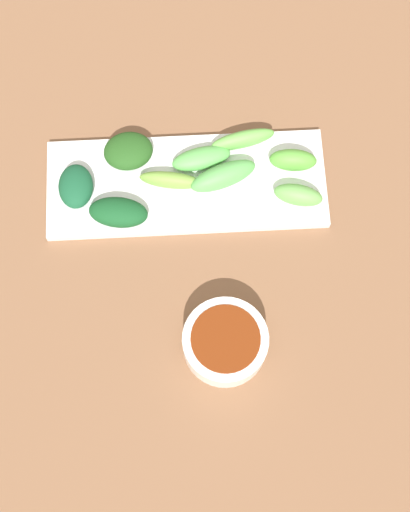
{
  "coord_description": "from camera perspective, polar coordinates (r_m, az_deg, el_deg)",
  "views": [
    {
      "loc": [
        -0.32,
        0.02,
        0.93
      ],
      "look_at": [
        -0.03,
        0.01,
        0.05
      ],
      "focal_mm": 52.95,
      "sensor_mm": 36.0,
      "label": 1
    }
  ],
  "objects": [
    {
      "name": "tabletop",
      "position": [
        0.98,
        0.46,
        1.09
      ],
      "size": [
        2.1,
        2.1,
        0.02
      ],
      "primitive_type": "cube",
      "color": "brown",
      "rests_on": "ground"
    },
    {
      "name": "sauce_bowl",
      "position": [
        0.91,
        1.54,
        -6.52
      ],
      "size": [
        0.1,
        0.1,
        0.04
      ],
      "color": "white",
      "rests_on": "tabletop"
    },
    {
      "name": "serving_plate",
      "position": [
        0.99,
        -1.41,
        5.44
      ],
      "size": [
        0.14,
        0.36,
        0.01
      ],
      "primitive_type": "cube",
      "color": "white",
      "rests_on": "tabletop"
    },
    {
      "name": "broccoli_stalk_0",
      "position": [
        0.97,
        7.06,
        4.6
      ],
      "size": [
        0.04,
        0.07,
        0.03
      ],
      "primitive_type": "ellipsoid",
      "rotation": [
        0.0,
        0.0,
        -0.26
      ],
      "color": "#6AB053",
      "rests_on": "serving_plate"
    },
    {
      "name": "broccoli_leafy_1",
      "position": [
        0.98,
        -9.74,
        5.21
      ],
      "size": [
        0.06,
        0.05,
        0.03
      ],
      "primitive_type": "ellipsoid",
      "rotation": [
        0.0,
        0.0,
        0.02
      ],
      "color": "#185432",
      "rests_on": "serving_plate"
    },
    {
      "name": "broccoli_leafy_2",
      "position": [
        0.99,
        -5.82,
        7.9
      ],
      "size": [
        0.06,
        0.07,
        0.03
      ],
      "primitive_type": "ellipsoid",
      "rotation": [
        0.0,
        0.0,
        0.12
      ],
      "color": "#25541D",
      "rests_on": "serving_plate"
    },
    {
      "name": "broccoli_leafy_3",
      "position": [
        0.96,
        -6.56,
        3.3
      ],
      "size": [
        0.05,
        0.08,
        0.03
      ],
      "primitive_type": "ellipsoid",
      "rotation": [
        0.0,
        0.0,
        -0.16
      ],
      "color": "#175025",
      "rests_on": "serving_plate"
    },
    {
      "name": "broccoli_stalk_4",
      "position": [
        1.0,
        2.87,
        8.79
      ],
      "size": [
        0.04,
        0.09,
        0.03
      ],
      "primitive_type": "ellipsoid",
      "rotation": [
        0.0,
        0.0,
        0.2
      ],
      "color": "#6BB94E",
      "rests_on": "serving_plate"
    },
    {
      "name": "broccoli_stalk_5",
      "position": [
        0.97,
        1.39,
        6.08
      ],
      "size": [
        0.06,
        0.09,
        0.03
      ],
      "primitive_type": "ellipsoid",
      "rotation": [
        0.0,
        0.0,
        0.33
      ],
      "color": "#5CB054",
      "rests_on": "serving_plate"
    },
    {
      "name": "broccoli_stalk_6",
      "position": [
        0.97,
        -2.63,
        5.75
      ],
      "size": [
        0.03,
        0.08,
        0.02
      ],
      "primitive_type": "ellipsoid",
      "rotation": [
        0.0,
        0.0,
        -0.17
      ],
      "color": "#77A942",
      "rests_on": "serving_plate"
    },
    {
      "name": "broccoli_stalk_7",
      "position": [
        0.98,
        6.67,
        7.22
      ],
      "size": [
        0.03,
        0.06,
        0.03
      ],
      "primitive_type": "ellipsoid",
      "rotation": [
        0.0,
        0.0,
        -0.12
      ],
      "color": "#5DAE3E",
      "rests_on": "serving_plate"
    },
    {
      "name": "broccoli_stalk_8",
      "position": [
        0.98,
        -0.29,
        7.39
      ],
      "size": [
        0.04,
        0.08,
        0.02
      ],
      "primitive_type": "ellipsoid",
      "rotation": [
        0.0,
        0.0,
        0.19
      ],
      "color": "#5EB655",
      "rests_on": "serving_plate"
    }
  ]
}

